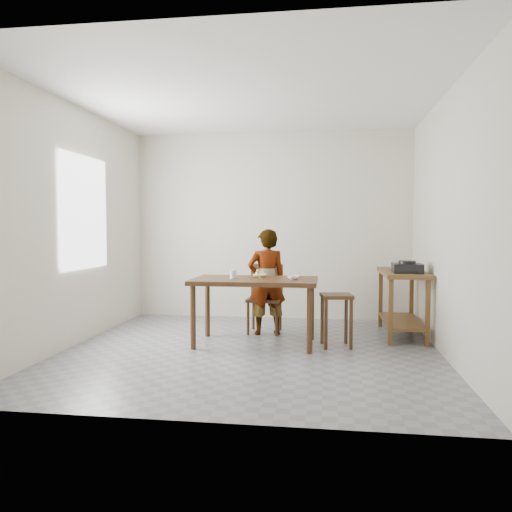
# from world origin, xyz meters

# --- Properties ---
(floor) EXTENTS (4.00, 4.00, 0.04)m
(floor) POSITION_xyz_m (0.00, 0.00, -0.02)
(floor) COLOR slate
(floor) RESTS_ON ground
(ceiling) EXTENTS (4.00, 4.00, 0.04)m
(ceiling) POSITION_xyz_m (0.00, 0.00, 2.72)
(ceiling) COLOR white
(ceiling) RESTS_ON wall_back
(wall_back) EXTENTS (4.00, 0.04, 2.70)m
(wall_back) POSITION_xyz_m (0.00, 2.02, 1.35)
(wall_back) COLOR beige
(wall_back) RESTS_ON ground
(wall_front) EXTENTS (4.00, 0.04, 2.70)m
(wall_front) POSITION_xyz_m (0.00, -2.02, 1.35)
(wall_front) COLOR beige
(wall_front) RESTS_ON ground
(wall_left) EXTENTS (0.04, 4.00, 2.70)m
(wall_left) POSITION_xyz_m (-2.02, 0.00, 1.35)
(wall_left) COLOR beige
(wall_left) RESTS_ON ground
(wall_right) EXTENTS (0.04, 4.00, 2.70)m
(wall_right) POSITION_xyz_m (2.02, 0.00, 1.35)
(wall_right) COLOR beige
(wall_right) RESTS_ON ground
(window_pane) EXTENTS (0.02, 1.10, 1.30)m
(window_pane) POSITION_xyz_m (-1.97, 0.20, 1.50)
(window_pane) COLOR white
(window_pane) RESTS_ON wall_left
(dining_table) EXTENTS (1.40, 0.80, 0.75)m
(dining_table) POSITION_xyz_m (0.00, 0.30, 0.38)
(dining_table) COLOR #3E2513
(dining_table) RESTS_ON floor
(prep_counter) EXTENTS (0.50, 1.20, 0.80)m
(prep_counter) POSITION_xyz_m (1.72, 1.00, 0.40)
(prep_counter) COLOR brown
(prep_counter) RESTS_ON floor
(child) EXTENTS (0.55, 0.44, 1.31)m
(child) POSITION_xyz_m (0.07, 0.85, 0.65)
(child) COLOR silver
(child) RESTS_ON floor
(dining_chair) EXTENTS (0.43, 0.43, 0.86)m
(dining_chair) POSITION_xyz_m (0.03, 0.93, 0.43)
(dining_chair) COLOR #3E2513
(dining_chair) RESTS_ON floor
(stool) EXTENTS (0.38, 0.38, 0.59)m
(stool) POSITION_xyz_m (0.91, 0.32, 0.29)
(stool) COLOR #3E2513
(stool) RESTS_ON floor
(glass_tumbler) EXTENTS (0.10, 0.10, 0.09)m
(glass_tumbler) POSITION_xyz_m (-0.24, 0.29, 0.80)
(glass_tumbler) COLOR white
(glass_tumbler) RESTS_ON dining_table
(small_bowl) EXTENTS (0.16, 0.16, 0.04)m
(small_bowl) POSITION_xyz_m (0.44, 0.26, 0.77)
(small_bowl) COLOR white
(small_bowl) RESTS_ON dining_table
(banana) EXTENTS (0.18, 0.14, 0.06)m
(banana) POSITION_xyz_m (0.04, 0.43, 0.78)
(banana) COLOR gold
(banana) RESTS_ON dining_table
(serving_bowl) EXTENTS (0.30, 0.30, 0.06)m
(serving_bowl) POSITION_xyz_m (1.68, 1.21, 0.83)
(serving_bowl) COLOR white
(serving_bowl) RESTS_ON prep_counter
(gas_burner) EXTENTS (0.33, 0.33, 0.11)m
(gas_burner) POSITION_xyz_m (1.73, 0.72, 0.85)
(gas_burner) COLOR black
(gas_burner) RESTS_ON prep_counter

